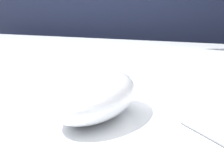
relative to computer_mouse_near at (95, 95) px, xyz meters
The scene contains 3 objects.
partition_panel 0.87m from the computer_mouse_near, 87.89° to the left, with size 5.00×0.03×1.20m.
computer_mouse_near is the anchor object (origin of this frame).
keyboard 0.20m from the computer_mouse_near, 108.50° to the left, with size 0.43×0.20×0.02m.
Camera 1 is at (0.10, -0.51, 0.82)m, focal length 50.00 mm.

